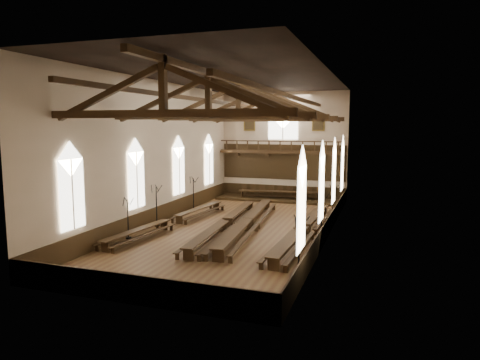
# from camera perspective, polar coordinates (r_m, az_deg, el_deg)

# --- Properties ---
(ground) EXTENTS (26.00, 26.00, 0.00)m
(ground) POSITION_cam_1_polar(r_m,az_deg,el_deg) (28.99, -0.21, -6.47)
(ground) COLOR brown
(ground) RESTS_ON ground
(room_walls) EXTENTS (26.00, 26.00, 26.00)m
(room_walls) POSITION_cam_1_polar(r_m,az_deg,el_deg) (28.16, -0.21, 6.41)
(room_walls) COLOR beige
(room_walls) RESTS_ON ground
(wainscot_band) EXTENTS (12.00, 26.00, 1.20)m
(wainscot_band) POSITION_cam_1_polar(r_m,az_deg,el_deg) (28.85, -0.21, -5.31)
(wainscot_band) COLOR #31200E
(wainscot_band) RESTS_ON ground
(side_windows) EXTENTS (11.85, 19.80, 4.50)m
(side_windows) POSITION_cam_1_polar(r_m,az_deg,el_deg) (28.33, -0.21, 0.90)
(side_windows) COLOR white
(side_windows) RESTS_ON room_walls
(end_window) EXTENTS (2.80, 0.12, 3.80)m
(end_window) POSITION_cam_1_polar(r_m,az_deg,el_deg) (40.57, 5.76, 7.73)
(end_window) COLOR white
(end_window) RESTS_ON room_walls
(minstrels_gallery) EXTENTS (11.80, 1.24, 3.70)m
(minstrels_gallery) POSITION_cam_1_polar(r_m,az_deg,el_deg) (40.45, 5.62, 3.02)
(minstrels_gallery) COLOR #362211
(minstrels_gallery) RESTS_ON room_walls
(portraits) EXTENTS (7.75, 0.09, 1.45)m
(portraits) POSITION_cam_1_polar(r_m,az_deg,el_deg) (40.57, 5.75, 7.55)
(portraits) COLOR brown
(portraits) RESTS_ON room_walls
(roof_trusses) EXTENTS (11.70, 25.70, 2.80)m
(roof_trusses) POSITION_cam_1_polar(r_m,az_deg,el_deg) (28.18, -0.21, 9.98)
(roof_trusses) COLOR #362211
(roof_trusses) RESTS_ON room_walls
(refectory_row_a) EXTENTS (1.98, 13.70, 0.66)m
(refectory_row_a) POSITION_cam_1_polar(r_m,az_deg,el_deg) (29.68, -9.03, -5.27)
(refectory_row_a) COLOR #362211
(refectory_row_a) RESTS_ON ground
(refectory_row_b) EXTENTS (1.93, 14.20, 0.72)m
(refectory_row_b) POSITION_cam_1_polar(r_m,az_deg,el_deg) (28.52, -1.97, -5.62)
(refectory_row_b) COLOR #362211
(refectory_row_b) RESTS_ON ground
(refectory_row_c) EXTENTS (2.27, 14.83, 0.78)m
(refectory_row_c) POSITION_cam_1_polar(r_m,az_deg,el_deg) (28.53, 0.98, -5.51)
(refectory_row_c) COLOR #362211
(refectory_row_c) RESTS_ON ground
(refectory_row_d) EXTENTS (1.74, 14.34, 0.74)m
(refectory_row_d) POSITION_cam_1_polar(r_m,az_deg,el_deg) (27.10, 8.58, -6.35)
(refectory_row_d) COLOR #362211
(refectory_row_d) RESTS_ON ground
(dais) EXTENTS (11.40, 2.86, 0.19)m
(dais) POSITION_cam_1_polar(r_m,az_deg,el_deg) (39.70, 5.11, -2.59)
(dais) COLOR #31200E
(dais) RESTS_ON ground
(high_table) EXTENTS (7.42, 1.75, 0.69)m
(high_table) POSITION_cam_1_polar(r_m,az_deg,el_deg) (39.59, 5.12, -1.62)
(high_table) COLOR #362211
(high_table) RESTS_ON dais
(high_chairs) EXTENTS (7.72, 0.53, 1.10)m
(high_chairs) POSITION_cam_1_polar(r_m,az_deg,el_deg) (40.30, 5.37, -1.44)
(high_chairs) COLOR #362211
(high_chairs) RESTS_ON dais
(candelabrum_left_near) EXTENTS (0.74, 0.77, 2.57)m
(candelabrum_left_near) POSITION_cam_1_polar(r_m,az_deg,el_deg) (27.14, -14.69, -5.97)
(candelabrum_left_near) COLOR black
(candelabrum_left_near) RESTS_ON ground
(candelabrum_left_mid) EXTENTS (0.83, 0.87, 2.89)m
(candelabrum_left_mid) POSITION_cam_1_polar(r_m,az_deg,el_deg) (30.01, -11.05, -4.41)
(candelabrum_left_mid) COLOR black
(candelabrum_left_mid) RESTS_ON ground
(candelabrum_left_far) EXTENTS (0.75, 0.85, 2.75)m
(candelabrum_left_far) POSITION_cam_1_polar(r_m,az_deg,el_deg) (35.25, -6.21, -2.64)
(candelabrum_left_far) COLOR black
(candelabrum_left_far) RESTS_ON ground
(candelabrum_right_near) EXTENTS (0.79, 0.86, 2.81)m
(candelabrum_right_near) POSITION_cam_1_polar(r_m,az_deg,el_deg) (20.33, 7.84, -10.07)
(candelabrum_right_near) COLOR black
(candelabrum_right_near) RESTS_ON ground
(candelabrum_right_mid) EXTENTS (0.81, 0.79, 2.71)m
(candelabrum_right_mid) POSITION_cam_1_polar(r_m,az_deg,el_deg) (27.49, 10.82, -5.60)
(candelabrum_right_mid) COLOR black
(candelabrum_right_mid) RESTS_ON ground
(candelabrum_right_far) EXTENTS (0.71, 0.74, 2.46)m
(candelabrum_right_far) POSITION_cam_1_polar(r_m,az_deg,el_deg) (33.24, 12.23, -3.53)
(candelabrum_right_far) COLOR black
(candelabrum_right_far) RESTS_ON ground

